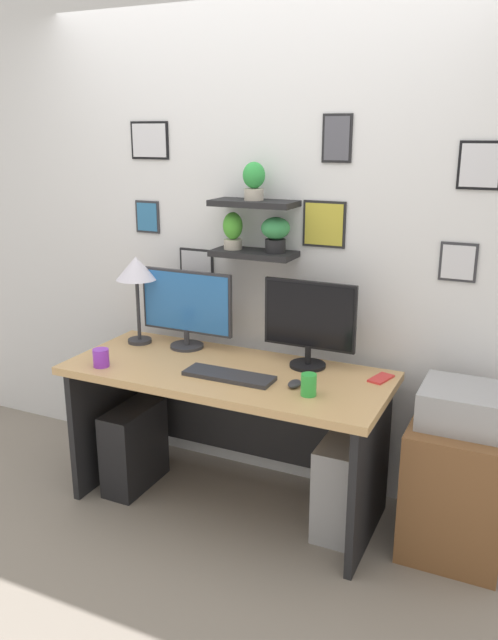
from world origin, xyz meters
name	(u,v)px	position (x,y,z in m)	size (l,w,h in m)	color
ground_plane	(228,503)	(0.00, 0.00, 0.00)	(8.00, 8.00, 0.00)	gray
back_wall_assembly	(263,235)	(0.00, 0.44, 1.35)	(4.40, 0.24, 2.70)	silver
desk	(232,405)	(0.00, 0.05, 0.54)	(1.60, 0.68, 0.75)	tan
monitor_left	(187,306)	(-0.35, 0.22, 0.98)	(0.53, 0.18, 0.42)	#2D2D33
monitor_right	(309,321)	(0.35, 0.22, 0.98)	(0.47, 0.18, 0.43)	black
keyboard	(229,376)	(0.06, -0.09, 0.76)	(0.44, 0.14, 0.02)	#2D2D33
computer_mouse	(295,384)	(0.38, -0.06, 0.77)	(0.06, 0.09, 0.03)	#2D2D33
desk_lamp	(136,273)	(-0.63, 0.17, 1.14)	(0.22, 0.22, 0.48)	#2D2D33
cell_phone	(381,378)	(0.72, 0.20, 0.76)	(0.07, 0.14, 0.01)	red
coffee_mug	(101,358)	(-0.58, -0.22, 0.80)	(0.08, 0.08, 0.09)	purple
pen_cup	(309,385)	(0.48, -0.13, 0.80)	(0.07, 0.07, 0.10)	green
drawer_cabinet	(457,486)	(1.11, 0.14, 0.31)	(0.44, 0.50, 0.62)	brown
printer	(465,406)	(1.11, 0.14, 0.71)	(0.38, 0.34, 0.17)	#9E9EA3
computer_tower_left	(135,447)	(-0.54, -0.04, 0.23)	(0.18, 0.40, 0.46)	black
computer_tower_right	(341,483)	(0.59, 0.06, 0.24)	(0.18, 0.40, 0.47)	#99999E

